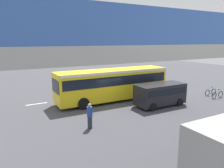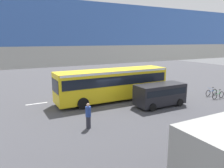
# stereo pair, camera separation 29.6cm
# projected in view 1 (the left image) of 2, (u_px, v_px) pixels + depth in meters

# --- Properties ---
(ground) EXTENTS (80.00, 80.00, 0.00)m
(ground) POSITION_uv_depth(u_px,v_px,m) (106.00, 103.00, 20.96)
(ground) COLOR #424247
(city_bus) EXTENTS (11.54, 2.85, 3.15)m
(city_bus) POSITION_uv_depth(u_px,v_px,m) (113.00, 82.00, 21.57)
(city_bus) COLOR yellow
(city_bus) RESTS_ON ground
(parked_van) EXTENTS (4.80, 2.17, 2.05)m
(parked_van) POSITION_uv_depth(u_px,v_px,m) (160.00, 93.00, 19.97)
(parked_van) COLOR black
(parked_van) RESTS_ON ground
(bicycle_blue) EXTENTS (1.77, 0.44, 0.96)m
(bicycle_blue) POSITION_uv_depth(u_px,v_px,m) (211.00, 92.00, 23.79)
(bicycle_blue) COLOR black
(bicycle_blue) RESTS_ON ground
(bicycle_green) EXTENTS (1.77, 0.44, 0.96)m
(bicycle_green) POSITION_uv_depth(u_px,v_px,m) (217.00, 95.00, 22.62)
(bicycle_green) COLOR black
(bicycle_green) RESTS_ON ground
(pedestrian) EXTENTS (0.38, 0.38, 1.79)m
(pedestrian) POSITION_uv_depth(u_px,v_px,m) (90.00, 116.00, 14.81)
(pedestrian) COLOR #2D2D38
(pedestrian) RESTS_ON ground
(traffic_sign) EXTENTS (0.08, 0.60, 2.80)m
(traffic_sign) POSITION_uv_depth(u_px,v_px,m) (70.00, 81.00, 21.93)
(traffic_sign) COLOR slate
(traffic_sign) RESTS_ON ground
(lane_dash_leftmost) EXTENTS (2.00, 0.20, 0.01)m
(lane_dash_leftmost) POSITION_uv_depth(u_px,v_px,m) (139.00, 90.00, 26.33)
(lane_dash_leftmost) COLOR silver
(lane_dash_leftmost) RESTS_ON ground
(lane_dash_left) EXTENTS (2.00, 0.20, 0.01)m
(lane_dash_left) POSITION_uv_depth(u_px,v_px,m) (110.00, 94.00, 24.45)
(lane_dash_left) COLOR silver
(lane_dash_left) RESTS_ON ground
(lane_dash_centre) EXTENTS (2.00, 0.20, 0.01)m
(lane_dash_centre) POSITION_uv_depth(u_px,v_px,m) (76.00, 99.00, 22.56)
(lane_dash_centre) COLOR silver
(lane_dash_centre) RESTS_ON ground
(lane_dash_right) EXTENTS (2.00, 0.20, 0.01)m
(lane_dash_right) POSITION_uv_depth(u_px,v_px,m) (37.00, 104.00, 20.68)
(lane_dash_right) COLOR silver
(lane_dash_right) RESTS_ON ground
(pedestrian_overpass) EXTENTS (28.97, 2.60, 6.96)m
(pedestrian_overpass) POSITION_uv_depth(u_px,v_px,m) (219.00, 58.00, 9.99)
(pedestrian_overpass) COLOR #9E9E99
(pedestrian_overpass) RESTS_ON ground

